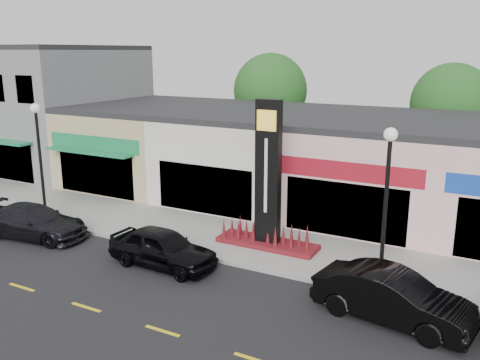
{
  "coord_description": "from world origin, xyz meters",
  "views": [
    {
      "loc": [
        11.25,
        -13.64,
        7.95
      ],
      "look_at": [
        1.83,
        4.0,
        2.85
      ],
      "focal_mm": 38.0,
      "sensor_mm": 36.0,
      "label": 1
    }
  ],
  "objects": [
    {
      "name": "shop_beige",
      "position": [
        -8.5,
        11.46,
        2.4
      ],
      "size": [
        7.0,
        10.85,
        4.8
      ],
      "color": "tan",
      "rests_on": "ground"
    },
    {
      "name": "car_dark_sedan",
      "position": [
        -6.58,
        0.63,
        0.71
      ],
      "size": [
        2.68,
        5.15,
        1.43
      ],
      "primitive_type": "imported",
      "rotation": [
        0.0,
        0.0,
        1.71
      ],
      "color": "black",
      "rests_on": "ground"
    },
    {
      "name": "tree_rear_west",
      "position": [
        -4.0,
        19.5,
        5.22
      ],
      "size": [
        5.2,
        5.2,
        7.83
      ],
      "color": "#382619",
      "rests_on": "ground"
    },
    {
      "name": "lamp_east_near",
      "position": [
        8.0,
        2.5,
        3.48
      ],
      "size": [
        0.44,
        0.44,
        5.47
      ],
      "color": "black",
      "rests_on": "sidewalk"
    },
    {
      "name": "lamp_west_near",
      "position": [
        -8.0,
        2.5,
        3.48
      ],
      "size": [
        0.44,
        0.44,
        5.47
      ],
      "color": "black",
      "rests_on": "sidewalk"
    },
    {
      "name": "building_grey_2story",
      "position": [
        -18.0,
        11.48,
        4.14
      ],
      "size": [
        12.0,
        10.95,
        8.3
      ],
      "color": "slate",
      "rests_on": "ground"
    },
    {
      "name": "shop_cream",
      "position": [
        -1.5,
        11.47,
        2.4
      ],
      "size": [
        7.0,
        10.01,
        4.8
      ],
      "color": "beige",
      "rests_on": "ground"
    },
    {
      "name": "pylon_sign",
      "position": [
        3.0,
        4.2,
        2.27
      ],
      "size": [
        4.2,
        1.3,
        6.0
      ],
      "color": "maroon",
      "rests_on": "sidewalk"
    },
    {
      "name": "sidewalk",
      "position": [
        0.0,
        4.35,
        0.07
      ],
      "size": [
        52.0,
        4.3,
        0.15
      ],
      "primitive_type": "cube",
      "color": "gray",
      "rests_on": "ground"
    },
    {
      "name": "shop_pink_w",
      "position": [
        5.5,
        11.47,
        2.4
      ],
      "size": [
        7.0,
        10.01,
        4.8
      ],
      "color": "beige",
      "rests_on": "ground"
    },
    {
      "name": "curb",
      "position": [
        0.0,
        2.1,
        0.07
      ],
      "size": [
        52.0,
        0.2,
        0.15
      ],
      "primitive_type": "cube",
      "color": "gray",
      "rests_on": "ground"
    },
    {
      "name": "car_black_conv",
      "position": [
        8.76,
        0.75,
        0.78
      ],
      "size": [
        2.43,
        4.96,
        1.56
      ],
      "primitive_type": "imported",
      "rotation": [
        0.0,
        0.0,
        1.4
      ],
      "color": "black",
      "rests_on": "ground"
    },
    {
      "name": "car_black_sedan",
      "position": [
        0.24,
        0.78,
        0.74
      ],
      "size": [
        1.92,
        4.41,
        1.48
      ],
      "primitive_type": "imported",
      "rotation": [
        0.0,
        0.0,
        1.53
      ],
      "color": "black",
      "rests_on": "ground"
    },
    {
      "name": "tree_rear_mid",
      "position": [
        8.0,
        19.5,
        4.88
      ],
      "size": [
        4.8,
        4.8,
        7.29
      ],
      "color": "#382619",
      "rests_on": "ground"
    },
    {
      "name": "ground",
      "position": [
        0.0,
        0.0,
        0.0
      ],
      "size": [
        120.0,
        120.0,
        0.0
      ],
      "primitive_type": "plane",
      "color": "black",
      "rests_on": "ground"
    }
  ]
}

